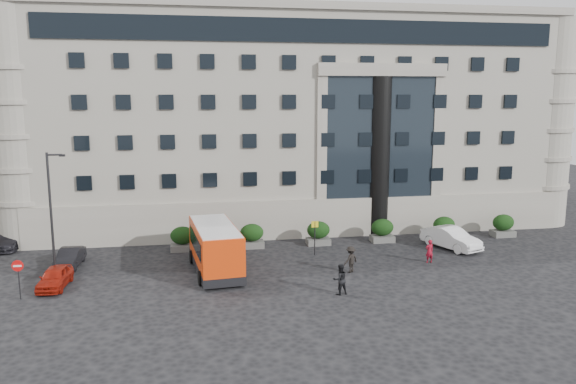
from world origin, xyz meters
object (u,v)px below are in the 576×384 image
street_lamp (52,210)px  hedge_e (444,228)px  hedge_f (503,225)px  minibus (215,246)px  parked_car_a (55,277)px  white_taxi (451,238)px  hedge_a (183,239)px  pedestrian_c (351,259)px  pedestrian_b (340,279)px  pedestrian_a (429,251)px  no_entry_sign (18,272)px  parked_car_d (86,225)px  parked_car_c (10,239)px  red_truck (94,208)px  hedge_c (318,233)px  parked_car_b (70,258)px  bus_stop_sign (315,232)px  hedge_d (382,230)px  hedge_b (252,236)px

street_lamp → hedge_e: bearing=9.5°
hedge_f → minibus: size_ratio=0.24×
parked_car_a → white_taxi: size_ratio=0.76×
hedge_a → white_taxi: 20.28m
pedestrian_c → pedestrian_b: bearing=34.0°
hedge_a → hedge_f: 26.00m
pedestrian_a → pedestrian_c: pedestrian_c is taller
street_lamp → pedestrian_a: street_lamp is taller
no_entry_sign → pedestrian_b: 18.35m
parked_car_d → no_entry_sign: bearing=-90.2°
hedge_e → street_lamp: 29.34m
hedge_f → parked_car_c: (-39.00, 3.04, -0.26)m
hedge_e → red_truck: size_ratio=0.33×
hedge_c → parked_car_b: hedge_c is taller
street_lamp → white_taxi: bearing=4.1°
hedge_e → bus_stop_sign: bus_stop_sign is taller
parked_car_d → minibus: bearing=-47.5°
hedge_f → street_lamp: 34.45m
hedge_a → no_entry_sign: size_ratio=0.79×
hedge_f → street_lamp: size_ratio=0.23×
hedge_c → pedestrian_a: hedge_c is taller
hedge_a → parked_car_c: (-13.00, 3.04, -0.26)m
no_entry_sign → red_truck: bearing=87.2°
hedge_e → pedestrian_a: 7.09m
bus_stop_sign → hedge_c: bearing=72.2°
hedge_c → hedge_d: same height
parked_car_d → hedge_c: bearing=-17.7°
hedge_c → parked_car_b: (-17.90, -2.80, -0.30)m
hedge_a → parked_car_b: bearing=-159.5°
hedge_b → white_taxi: size_ratio=0.37×
minibus → pedestrian_a: (14.75, -0.40, -0.91)m
parked_car_b → parked_car_d: (-0.67, 9.73, 0.04)m
parked_car_d → white_taxi: 29.88m
hedge_e → parked_car_c: 33.94m
street_lamp → bus_stop_sign: street_lamp is taller
minibus → parked_car_b: minibus is taller
minibus → pedestrian_c: 8.94m
white_taxi → pedestrian_b: pedestrian_b is taller
hedge_e → no_entry_sign: no_entry_sign is taller
hedge_f → red_truck: size_ratio=0.33×
parked_car_a → parked_car_c: size_ratio=0.81×
hedge_c → pedestrian_b: 11.13m
white_taxi → pedestrian_c: 10.13m
hedge_e → hedge_f: size_ratio=1.00×
hedge_d → red_truck: red_truck is taller
hedge_e → parked_car_d: bearing=166.5°
white_taxi → street_lamp: bearing=162.5°
bus_stop_sign → parked_car_b: 17.04m
hedge_a → minibus: size_ratio=0.24×
hedge_c → minibus: size_ratio=0.24×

